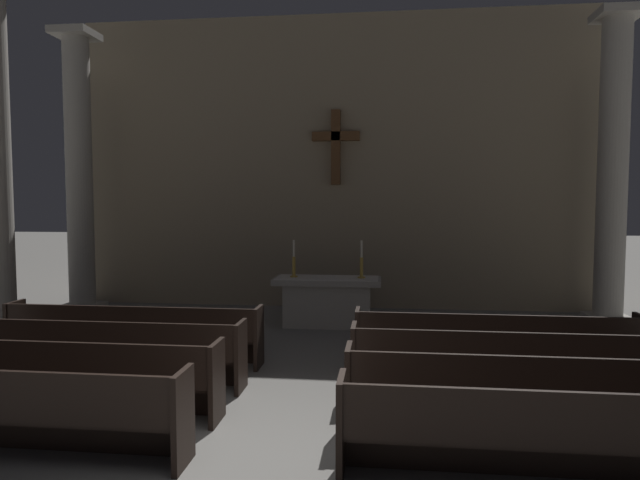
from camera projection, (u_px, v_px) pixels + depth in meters
ground_plane at (262, 470)px, 5.27m from camera, size 80.00×80.00×0.00m
pew_left_row_2 at (52, 376)px, 6.60m from camera, size 4.11×0.50×0.95m
pew_left_row_3 at (98, 352)px, 7.67m from camera, size 4.11×0.50×0.95m
pew_left_row_4 at (133, 334)px, 8.75m from camera, size 4.11×0.50×0.95m
pew_right_row_1 at (569, 437)px, 4.88m from camera, size 4.11×0.50×0.95m
pew_right_row_2 at (536, 395)px, 5.96m from camera, size 4.11×0.50×0.95m
pew_right_row_3 at (512, 365)px, 7.03m from camera, size 4.11×0.50×0.95m
pew_right_row_4 at (495, 344)px, 8.11m from camera, size 4.11×0.50×0.95m
column_left_third at (79, 177)px, 12.69m from camera, size 0.88×0.88×6.44m
column_right_third at (612, 174)px, 11.36m from camera, size 0.88×0.88×6.44m
altar at (327, 300)px, 11.41m from camera, size 2.20×0.90×1.01m
candlestick_left at (294, 265)px, 11.44m from camera, size 0.16×0.16×0.77m
candlestick_right at (361, 266)px, 11.28m from camera, size 0.16×0.16×0.77m
apse_with_cross at (337, 163)px, 13.39m from camera, size 12.58×0.46×7.02m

